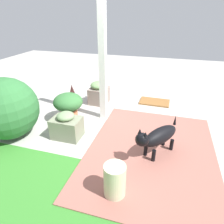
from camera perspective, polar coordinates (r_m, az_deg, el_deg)
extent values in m
plane|color=#AEABA3|center=(3.58, 0.72, -3.91)|extent=(12.00, 12.00, 0.00)
cube|color=#975B4F|center=(3.02, 11.08, -10.93)|extent=(1.80, 2.40, 0.02)
cube|color=white|center=(3.48, -2.70, 15.29)|extent=(0.12, 0.12, 2.27)
cube|color=gray|center=(4.40, -3.73, 4.74)|extent=(0.39, 0.42, 0.35)
ellipsoid|color=#71975D|center=(4.31, -3.82, 7.65)|extent=(0.35, 0.35, 0.16)
cube|color=gray|center=(3.28, -12.77, -4.45)|extent=(0.46, 0.33, 0.33)
ellipsoid|color=gray|center=(3.17, -13.17, -1.14)|extent=(0.27, 0.27, 0.12)
sphere|color=#2C6732|center=(3.50, -27.89, 0.87)|extent=(0.97, 0.97, 0.97)
cylinder|color=#BE6742|center=(3.79, -12.08, -0.75)|extent=(0.31, 0.31, 0.23)
ellipsoid|color=#336934|center=(3.68, -12.47, 2.82)|extent=(0.53, 0.53, 0.32)
cylinder|color=#AD5136|center=(4.27, -11.01, 2.44)|extent=(0.20, 0.20, 0.20)
cone|color=brown|center=(4.17, -11.32, 5.65)|extent=(0.18, 0.18, 0.32)
ellipsoid|color=black|center=(2.85, 13.67, -6.57)|extent=(0.54, 0.63, 0.23)
sphere|color=black|center=(2.56, 8.61, -7.79)|extent=(0.18, 0.18, 0.18)
cone|color=black|center=(2.48, 9.59, -6.41)|extent=(0.05, 0.05, 0.07)
cone|color=black|center=(2.53, 7.97, -5.47)|extent=(0.05, 0.05, 0.07)
cylinder|color=black|center=(2.81, 11.79, -12.20)|extent=(0.05, 0.05, 0.19)
cylinder|color=black|center=(2.88, 9.57, -10.82)|extent=(0.05, 0.05, 0.19)
cylinder|color=black|center=(3.07, 16.65, -9.07)|extent=(0.05, 0.05, 0.19)
cylinder|color=black|center=(3.13, 14.50, -7.90)|extent=(0.05, 0.05, 0.19)
cone|color=black|center=(2.99, 17.61, -2.20)|extent=(0.04, 0.04, 0.15)
cylinder|color=beige|center=(2.28, 0.78, -19.07)|extent=(0.24, 0.24, 0.41)
cube|color=brown|center=(4.56, 12.06, 2.84)|extent=(0.65, 0.42, 0.03)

